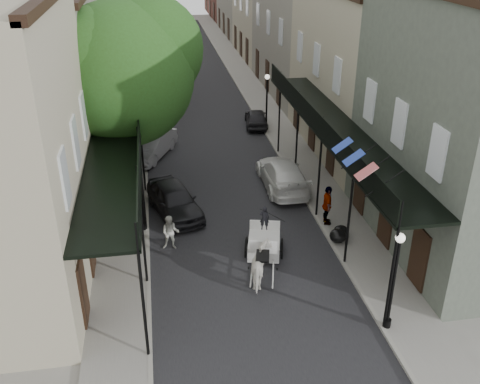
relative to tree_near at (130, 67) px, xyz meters
name	(u,v)px	position (x,y,z in m)	size (l,w,h in m)	color
ground	(258,305)	(4.20, -10.18, -6.49)	(140.00, 140.00, 0.00)	gray
road	(203,124)	(4.20, 9.82, -6.48)	(8.00, 90.00, 0.01)	black
sidewalk_left	(130,127)	(-0.80, 9.82, -6.43)	(2.20, 90.00, 0.12)	gray
sidewalk_right	(273,119)	(9.20, 9.82, -6.43)	(2.20, 90.00, 0.12)	gray
building_row_left	(80,26)	(-4.40, 19.82, -1.24)	(5.00, 80.00, 10.50)	#9D987E
building_row_right	(290,20)	(12.80, 19.82, -1.24)	(5.00, 80.00, 10.50)	gray
gallery_left	(120,141)	(-0.59, -3.20, -2.44)	(2.20, 18.05, 4.88)	black
gallery_right	(332,129)	(8.99, -3.20, -2.44)	(2.20, 18.05, 4.88)	black
tree_near	(130,67)	(0.00, 0.00, 0.00)	(7.31, 6.80, 9.63)	#382619
tree_far	(134,29)	(-0.05, 14.00, -0.65)	(6.45, 6.00, 8.61)	#382619
lamppost_right_near	(394,280)	(8.30, -12.18, -4.44)	(0.32, 0.32, 3.71)	black
lamppost_left	(140,191)	(0.10, -4.18, -4.44)	(0.32, 0.32, 3.71)	black
lamppost_right_far	(267,101)	(8.30, 7.82, -4.44)	(0.32, 0.32, 3.71)	black
horse	(262,266)	(4.61, -8.85, -5.72)	(0.83, 1.81, 1.53)	white
carriage	(265,229)	(5.17, -6.54, -5.49)	(1.89, 2.49, 2.56)	black
pedestrian_walking	(170,233)	(1.25, -5.82, -5.71)	(0.76, 0.59, 1.56)	#B1B3A8
pedestrian_sidewalk_left	(115,124)	(-1.60, 7.89, -5.49)	(1.13, 0.65, 1.75)	gray
pedestrian_sidewalk_right	(327,205)	(8.40, -5.04, -5.43)	(1.10, 0.46, 1.88)	gray
car_left_near	(175,200)	(1.60, -2.76, -5.74)	(1.77, 4.39, 1.50)	black
car_left_mid	(151,145)	(0.60, 4.49, -5.73)	(1.61, 4.62, 1.52)	#949499
car_left_far	(148,81)	(0.60, 19.40, -5.84)	(2.15, 4.66, 1.29)	black
car_right_near	(282,174)	(7.34, -0.75, -5.75)	(2.08, 5.11, 1.48)	white
car_right_far	(256,118)	(7.80, 8.82, -5.88)	(1.43, 3.56, 1.21)	black
trash_bags	(339,234)	(8.51, -6.51, -6.08)	(0.98, 1.13, 0.62)	black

